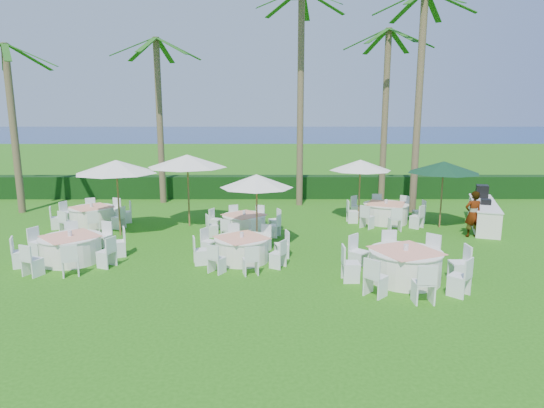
{
  "coord_description": "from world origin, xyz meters",
  "views": [
    {
      "loc": [
        1.49,
        -12.53,
        4.44
      ],
      "look_at": [
        1.53,
        3.53,
        1.3
      ],
      "focal_mm": 30.0,
      "sensor_mm": 36.0,
      "label": 1
    }
  ],
  "objects_px": {
    "umbrella_c": "(187,161)",
    "banquet_table_f": "(386,212)",
    "banquet_table_a": "(71,248)",
    "buffet_table": "(483,213)",
    "umbrella_b": "(257,181)",
    "umbrella_green": "(444,167)",
    "umbrella_a": "(116,167)",
    "banquet_table_b": "(242,248)",
    "banquet_table_e": "(244,223)",
    "umbrella_d": "(360,165)",
    "staff_person": "(473,214)",
    "banquet_table_c": "(405,265)",
    "banquet_table_d": "(92,216)"
  },
  "relations": [
    {
      "from": "umbrella_c",
      "to": "banquet_table_f",
      "type": "bearing_deg",
      "value": 4.1
    },
    {
      "from": "banquet_table_a",
      "to": "buffet_table",
      "type": "height_order",
      "value": "buffet_table"
    },
    {
      "from": "banquet_table_f",
      "to": "umbrella_b",
      "type": "bearing_deg",
      "value": -144.91
    },
    {
      "from": "umbrella_c",
      "to": "umbrella_green",
      "type": "height_order",
      "value": "umbrella_c"
    },
    {
      "from": "banquet_table_a",
      "to": "umbrella_a",
      "type": "bearing_deg",
      "value": 81.17
    },
    {
      "from": "umbrella_b",
      "to": "banquet_table_b",
      "type": "bearing_deg",
      "value": -107.02
    },
    {
      "from": "banquet_table_e",
      "to": "umbrella_b",
      "type": "relative_size",
      "value": 1.13
    },
    {
      "from": "banquet_table_f",
      "to": "umbrella_d",
      "type": "height_order",
      "value": "umbrella_d"
    },
    {
      "from": "umbrella_b",
      "to": "staff_person",
      "type": "bearing_deg",
      "value": 10.08
    },
    {
      "from": "banquet_table_a",
      "to": "banquet_table_f",
      "type": "height_order",
      "value": "banquet_table_f"
    },
    {
      "from": "banquet_table_a",
      "to": "umbrella_c",
      "type": "distance_m",
      "value": 5.83
    },
    {
      "from": "banquet_table_b",
      "to": "umbrella_green",
      "type": "bearing_deg",
      "value": 28.92
    },
    {
      "from": "umbrella_a",
      "to": "umbrella_d",
      "type": "bearing_deg",
      "value": 14.44
    },
    {
      "from": "umbrella_green",
      "to": "staff_person",
      "type": "bearing_deg",
      "value": -65.88
    },
    {
      "from": "staff_person",
      "to": "umbrella_c",
      "type": "bearing_deg",
      "value": -15.38
    },
    {
      "from": "umbrella_a",
      "to": "umbrella_green",
      "type": "xyz_separation_m",
      "value": [
        12.49,
        1.18,
        -0.15
      ]
    },
    {
      "from": "banquet_table_c",
      "to": "banquet_table_e",
      "type": "height_order",
      "value": "banquet_table_c"
    },
    {
      "from": "banquet_table_e",
      "to": "banquet_table_a",
      "type": "bearing_deg",
      "value": -146.72
    },
    {
      "from": "banquet_table_b",
      "to": "umbrella_d",
      "type": "height_order",
      "value": "umbrella_d"
    },
    {
      "from": "banquet_table_e",
      "to": "umbrella_d",
      "type": "distance_m",
      "value": 5.63
    },
    {
      "from": "banquet_table_a",
      "to": "banquet_table_e",
      "type": "xyz_separation_m",
      "value": [
        5.14,
        3.38,
        -0.04
      ]
    },
    {
      "from": "umbrella_green",
      "to": "buffet_table",
      "type": "relative_size",
      "value": 0.65
    },
    {
      "from": "banquet_table_e",
      "to": "banquet_table_b",
      "type": "bearing_deg",
      "value": -87.94
    },
    {
      "from": "banquet_table_b",
      "to": "banquet_table_f",
      "type": "xyz_separation_m",
      "value": [
        5.73,
        5.12,
        0.04
      ]
    },
    {
      "from": "buffet_table",
      "to": "umbrella_b",
      "type": "bearing_deg",
      "value": -161.25
    },
    {
      "from": "banquet_table_e",
      "to": "umbrella_b",
      "type": "distance_m",
      "value": 2.78
    },
    {
      "from": "banquet_table_f",
      "to": "umbrella_c",
      "type": "height_order",
      "value": "umbrella_c"
    },
    {
      "from": "banquet_table_e",
      "to": "umbrella_b",
      "type": "bearing_deg",
      "value": -74.26
    },
    {
      "from": "umbrella_a",
      "to": "umbrella_green",
      "type": "bearing_deg",
      "value": 5.38
    },
    {
      "from": "banquet_table_b",
      "to": "banquet_table_a",
      "type": "bearing_deg",
      "value": -179.49
    },
    {
      "from": "banquet_table_b",
      "to": "buffet_table",
      "type": "distance_m",
      "value": 10.56
    },
    {
      "from": "banquet_table_e",
      "to": "umbrella_d",
      "type": "height_order",
      "value": "umbrella_d"
    },
    {
      "from": "umbrella_b",
      "to": "umbrella_c",
      "type": "height_order",
      "value": "umbrella_c"
    },
    {
      "from": "banquet_table_f",
      "to": "umbrella_b",
      "type": "distance_m",
      "value": 6.75
    },
    {
      "from": "banquet_table_a",
      "to": "banquet_table_e",
      "type": "relative_size",
      "value": 1.1
    },
    {
      "from": "banquet_table_d",
      "to": "umbrella_b",
      "type": "bearing_deg",
      "value": -25.1
    },
    {
      "from": "banquet_table_e",
      "to": "umbrella_c",
      "type": "height_order",
      "value": "umbrella_c"
    },
    {
      "from": "banquet_table_c",
      "to": "buffet_table",
      "type": "distance_m",
      "value": 8.01
    },
    {
      "from": "banquet_table_b",
      "to": "umbrella_green",
      "type": "height_order",
      "value": "umbrella_green"
    },
    {
      "from": "banquet_table_f",
      "to": "umbrella_green",
      "type": "xyz_separation_m",
      "value": [
        1.98,
        -0.86,
        2.0
      ]
    },
    {
      "from": "banquet_table_b",
      "to": "umbrella_b",
      "type": "xyz_separation_m",
      "value": [
        0.43,
        1.39,
        1.91
      ]
    },
    {
      "from": "umbrella_b",
      "to": "umbrella_d",
      "type": "bearing_deg",
      "value": 44.16
    },
    {
      "from": "umbrella_a",
      "to": "banquet_table_c",
      "type": "bearing_deg",
      "value": -27.43
    },
    {
      "from": "umbrella_d",
      "to": "staff_person",
      "type": "relative_size",
      "value": 1.51
    },
    {
      "from": "umbrella_b",
      "to": "umbrella_d",
      "type": "height_order",
      "value": "umbrella_d"
    },
    {
      "from": "banquet_table_b",
      "to": "banquet_table_c",
      "type": "relative_size",
      "value": 0.87
    },
    {
      "from": "banquet_table_a",
      "to": "banquet_table_e",
      "type": "height_order",
      "value": "banquet_table_a"
    },
    {
      "from": "banquet_table_f",
      "to": "umbrella_c",
      "type": "distance_m",
      "value": 8.48
    },
    {
      "from": "umbrella_c",
      "to": "banquet_table_c",
      "type": "bearing_deg",
      "value": -42.05
    },
    {
      "from": "umbrella_green",
      "to": "umbrella_b",
      "type": "bearing_deg",
      "value": -158.51
    }
  ]
}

